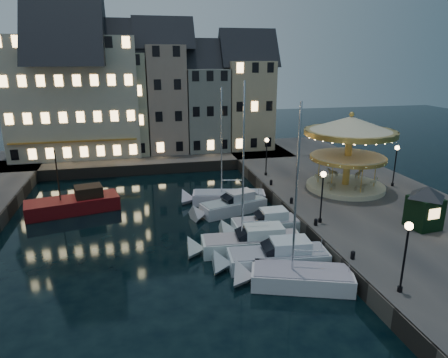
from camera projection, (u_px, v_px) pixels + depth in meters
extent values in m
plane|color=black|center=(235.00, 252.00, 29.44)|extent=(160.00, 160.00, 0.00)
cube|color=#474442|center=(362.00, 202.00, 37.79)|extent=(16.00, 56.00, 1.30)
cube|color=#474442|center=(126.00, 159.00, 53.71)|extent=(44.00, 12.00, 1.30)
cube|color=#47423A|center=(283.00, 209.00, 36.11)|extent=(0.15, 44.00, 1.30)
cube|color=#47423A|center=(143.00, 170.00, 48.53)|extent=(48.00, 0.15, 1.30)
cylinder|color=black|center=(400.00, 289.00, 22.13)|extent=(0.28, 0.28, 0.30)
cylinder|color=black|center=(404.00, 261.00, 21.62)|extent=(0.12, 0.12, 3.80)
sphere|color=#FFD18C|center=(409.00, 226.00, 21.02)|extent=(0.44, 0.44, 0.44)
cylinder|color=black|center=(320.00, 220.00, 31.46)|extent=(0.28, 0.28, 0.30)
cylinder|color=black|center=(322.00, 200.00, 30.95)|extent=(0.12, 0.12, 3.80)
sphere|color=#FFD18C|center=(323.00, 174.00, 30.35)|extent=(0.44, 0.44, 0.44)
cylinder|color=black|center=(266.00, 174.00, 44.06)|extent=(0.28, 0.28, 0.30)
cylinder|color=black|center=(266.00, 158.00, 43.55)|extent=(0.12, 0.12, 3.80)
sphere|color=#FFD18C|center=(267.00, 140.00, 42.95)|extent=(0.44, 0.44, 0.44)
cylinder|color=black|center=(392.00, 184.00, 40.36)|extent=(0.28, 0.28, 0.30)
cylinder|color=black|center=(395.00, 168.00, 39.85)|extent=(0.12, 0.12, 3.80)
sphere|color=#FFD18C|center=(397.00, 148.00, 39.26)|extent=(0.44, 0.44, 0.44)
cylinder|color=black|center=(353.00, 256.00, 25.72)|extent=(0.28, 0.28, 0.40)
sphere|color=black|center=(353.00, 253.00, 25.66)|extent=(0.30, 0.30, 0.30)
cylinder|color=black|center=(316.00, 223.00, 30.86)|extent=(0.28, 0.28, 0.40)
sphere|color=black|center=(316.00, 220.00, 30.79)|extent=(0.30, 0.30, 0.30)
cylinder|color=black|center=(291.00, 201.00, 35.52)|extent=(0.28, 0.28, 0.40)
sphere|color=black|center=(292.00, 199.00, 35.46)|extent=(0.30, 0.30, 0.30)
cylinder|color=black|center=(271.00, 183.00, 40.66)|extent=(0.28, 0.28, 0.40)
sphere|color=black|center=(271.00, 181.00, 40.59)|extent=(0.30, 0.30, 0.30)
cube|color=gray|center=(32.00, 114.00, 51.37)|extent=(5.00, 8.00, 11.00)
cube|color=slate|center=(76.00, 109.00, 52.37)|extent=(5.60, 8.00, 12.00)
cube|color=gray|center=(123.00, 104.00, 53.49)|extent=(6.20, 8.00, 13.00)
cube|color=gray|center=(166.00, 99.00, 54.55)|extent=(5.00, 8.00, 14.00)
cube|color=gray|center=(205.00, 109.00, 56.13)|extent=(5.60, 8.00, 11.00)
cube|color=tan|center=(246.00, 104.00, 57.25)|extent=(6.20, 8.00, 12.00)
cube|color=beige|center=(75.00, 97.00, 51.94)|extent=(16.00, 9.00, 15.00)
cube|color=silver|center=(301.00, 280.00, 24.95)|extent=(6.67, 4.29, 1.30)
cube|color=gray|center=(302.00, 270.00, 24.76)|extent=(6.32, 4.01, 0.10)
cylinder|color=silver|center=(297.00, 187.00, 23.24)|extent=(0.14, 0.14, 10.91)
cube|color=silver|center=(278.00, 260.00, 27.33)|extent=(6.95, 2.81, 1.30)
cube|color=gray|center=(278.00, 251.00, 27.13)|extent=(6.60, 2.61, 0.10)
cube|color=silver|center=(290.00, 245.00, 27.12)|extent=(2.71, 1.90, 0.80)
cube|color=black|center=(271.00, 248.00, 26.97)|extent=(1.28, 1.67, 0.93)
cube|color=silver|center=(252.00, 245.00, 29.49)|extent=(7.50, 2.71, 1.30)
cube|color=gray|center=(252.00, 237.00, 29.30)|extent=(7.12, 2.51, 0.10)
cube|color=silver|center=(264.00, 231.00, 29.30)|extent=(2.91, 1.83, 0.80)
cube|color=black|center=(244.00, 234.00, 29.12)|extent=(1.34, 1.61, 0.96)
cylinder|color=silver|center=(243.00, 173.00, 27.76)|extent=(0.14, 0.14, 9.91)
cube|color=silver|center=(266.00, 227.00, 32.66)|extent=(5.40, 2.10, 1.30)
cube|color=gray|center=(266.00, 220.00, 32.46)|extent=(5.13, 1.93, 0.10)
cube|color=silver|center=(274.00, 214.00, 32.48)|extent=(2.06, 1.56, 0.80)
cube|color=black|center=(261.00, 216.00, 32.27)|extent=(0.97, 1.45, 0.84)
cube|color=silver|center=(233.00, 208.00, 36.88)|extent=(6.47, 3.72, 1.30)
cube|color=gray|center=(234.00, 201.00, 36.68)|extent=(6.13, 3.47, 0.10)
cube|color=silver|center=(240.00, 195.00, 36.90)|extent=(2.68, 2.14, 0.80)
cube|color=black|center=(229.00, 198.00, 36.36)|extent=(1.43, 1.68, 0.89)
cube|color=silver|center=(229.00, 199.00, 39.27)|extent=(7.30, 3.46, 1.30)
cube|color=gray|center=(229.00, 192.00, 39.08)|extent=(6.92, 3.23, 0.10)
cylinder|color=silver|center=(222.00, 145.00, 37.69)|extent=(0.14, 0.14, 9.45)
cube|color=#650C0F|center=(73.00, 206.00, 37.03)|extent=(8.61, 4.57, 1.50)
cube|color=black|center=(89.00, 192.00, 37.29)|extent=(2.77, 2.44, 1.09)
cylinder|color=black|center=(58.00, 177.00, 35.76)|extent=(0.12, 0.12, 4.91)
cylinder|color=beige|center=(345.00, 186.00, 39.50)|extent=(7.55, 7.55, 0.47)
cylinder|color=gold|center=(348.00, 155.00, 38.58)|extent=(0.66, 0.66, 5.85)
cylinder|color=beige|center=(348.00, 156.00, 38.61)|extent=(6.98, 6.98, 0.17)
cylinder|color=gold|center=(348.00, 158.00, 38.66)|extent=(7.24, 7.24, 0.33)
cone|color=beige|center=(351.00, 124.00, 37.70)|extent=(8.68, 8.68, 1.51)
cylinder|color=gold|center=(350.00, 133.00, 37.93)|extent=(8.68, 8.68, 0.47)
sphere|color=gold|center=(352.00, 114.00, 37.43)|extent=(0.47, 0.47, 0.47)
imported|color=beige|center=(364.00, 176.00, 40.55)|extent=(1.57, 1.14, 0.94)
cube|color=black|center=(424.00, 213.00, 30.17)|extent=(2.22, 2.22, 2.43)
pyramid|color=black|center=(428.00, 186.00, 29.55)|extent=(3.24, 3.24, 0.91)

